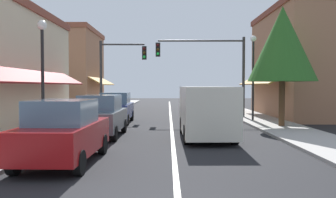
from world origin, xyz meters
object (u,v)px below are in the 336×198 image
at_px(parked_car_second_left, 102,116).
at_px(street_lamp_left_near, 44,60).
at_px(traffic_signal_mast_arm, 213,62).
at_px(parked_car_third_left, 117,108).
at_px(traffic_signal_left_corner, 118,66).
at_px(van_in_lane, 207,110).
at_px(tree_right_near, 284,44).
at_px(parked_car_nearest_left, 65,132).
at_px(street_lamp_right_mid, 255,64).

bearing_deg(parked_car_second_left, street_lamp_left_near, -143.39).
relative_size(traffic_signal_mast_arm, street_lamp_left_near, 1.27).
distance_m(parked_car_third_left, traffic_signal_left_corner, 4.58).
height_order(traffic_signal_mast_arm, street_lamp_left_near, traffic_signal_mast_arm).
distance_m(van_in_lane, traffic_signal_left_corner, 11.33).
bearing_deg(tree_right_near, street_lamp_left_near, -157.24).
bearing_deg(parked_car_nearest_left, traffic_signal_mast_arm, 68.62).
xyz_separation_m(parked_car_third_left, traffic_signal_mast_arm, (5.90, 2.75, 2.86)).
xyz_separation_m(traffic_signal_mast_arm, tree_right_near, (2.93, -5.40, 0.53)).
height_order(parked_car_third_left, tree_right_near, tree_right_near).
xyz_separation_m(parked_car_nearest_left, parked_car_second_left, (0.03, 5.27, 0.00)).
bearing_deg(traffic_signal_left_corner, traffic_signal_mast_arm, -8.77).
height_order(parked_car_nearest_left, street_lamp_left_near, street_lamp_left_near).
xyz_separation_m(parked_car_second_left, tree_right_near, (8.64, 3.04, 3.39)).
xyz_separation_m(traffic_signal_mast_arm, street_lamp_left_near, (-7.66, -9.84, -0.59)).
bearing_deg(parked_car_second_left, traffic_signal_mast_arm, 56.66).
height_order(parked_car_third_left, traffic_signal_left_corner, traffic_signal_left_corner).
distance_m(parked_car_nearest_left, van_in_lane, 6.58).
relative_size(parked_car_second_left, parked_car_third_left, 1.00).
relative_size(traffic_signal_left_corner, tree_right_near, 0.85).
bearing_deg(parked_car_third_left, traffic_signal_left_corner, 96.87).
xyz_separation_m(van_in_lane, street_lamp_left_near, (-6.37, -0.98, 2.00)).
bearing_deg(parked_car_nearest_left, street_lamp_left_near, 117.79).
height_order(traffic_signal_left_corner, street_lamp_left_near, traffic_signal_left_corner).
distance_m(parked_car_third_left, van_in_lane, 7.66).
relative_size(street_lamp_left_near, street_lamp_right_mid, 0.91).
bearing_deg(street_lamp_left_near, traffic_signal_mast_arm, 52.09).
xyz_separation_m(parked_car_nearest_left, van_in_lane, (4.45, 4.84, 0.27)).
bearing_deg(tree_right_near, van_in_lane, -140.64).
distance_m(traffic_signal_left_corner, tree_right_near, 11.31).
bearing_deg(tree_right_near, street_lamp_right_mid, 103.24).
xyz_separation_m(street_lamp_right_mid, tree_right_near, (0.73, -3.10, 0.84)).
bearing_deg(tree_right_near, traffic_signal_left_corner, 145.56).
bearing_deg(parked_car_second_left, tree_right_near, 20.15).
xyz_separation_m(van_in_lane, tree_right_near, (4.22, 3.47, 3.12)).
distance_m(parked_car_nearest_left, traffic_signal_left_corner, 14.93).
relative_size(van_in_lane, street_lamp_right_mid, 1.01).
relative_size(parked_car_second_left, street_lamp_left_near, 0.89).
relative_size(parked_car_nearest_left, parked_car_second_left, 1.00).
distance_m(parked_car_second_left, van_in_lane, 4.45).
distance_m(traffic_signal_left_corner, street_lamp_left_near, 10.91).
bearing_deg(traffic_signal_mast_arm, street_lamp_right_mid, -46.32).
distance_m(street_lamp_left_near, street_lamp_right_mid, 12.42).
bearing_deg(parked_car_second_left, parked_car_third_left, 92.68).
height_order(parked_car_second_left, street_lamp_right_mid, street_lamp_right_mid).
xyz_separation_m(parked_car_third_left, street_lamp_left_near, (-1.76, -7.09, 2.26)).
bearing_deg(parked_car_nearest_left, parked_car_second_left, 91.05).
relative_size(parked_car_nearest_left, traffic_signal_left_corner, 0.79).
distance_m(parked_car_third_left, traffic_signal_mast_arm, 7.11).
bearing_deg(street_lamp_right_mid, parked_car_second_left, -142.22).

